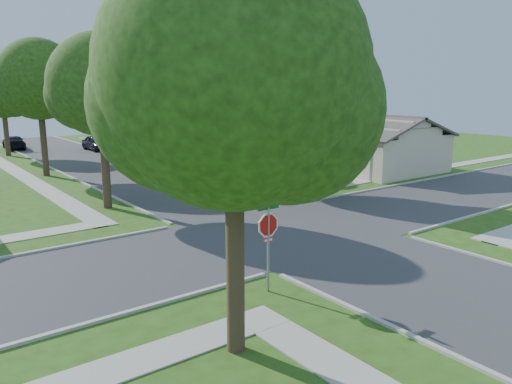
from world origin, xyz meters
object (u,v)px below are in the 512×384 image
object	(u,v)px
tree_w_mid	(39,83)
house_ne_near	(350,147)
tree_sw_corner	(236,88)
car_curb_west	(14,143)
car_driveway	(301,169)
car_curb_east	(97,143)
stop_sign_ne	(296,163)
tree_w_far	(3,95)
tree_e_mid	(163,86)
tree_e_near	(252,97)
house_ne_far	(226,131)
tree_w_near	(102,90)
tree_e_far	(105,89)
tree_ne_corner	(325,99)
stop_sign_sw	(268,229)

from	to	relation	value
tree_w_mid	house_ne_near	xyz separation A→B (m)	(20.63, -10.01, -4.97)
tree_sw_corner	car_curb_west	xyz separation A→B (m)	(4.24, 45.92, -5.59)
car_driveway	car_curb_east	bearing A→B (deg)	-1.58
stop_sign_ne	tree_w_far	size ratio (longest dim) A/B	0.37
tree_sw_corner	tree_e_mid	bearing A→B (deg)	66.47
tree_e_near	house_ne_far	size ratio (longest dim) A/B	0.61
tree_w_mid	car_curb_west	xyz separation A→B (m)	(1.44, 17.92, -5.82)
tree_e_near	car_curb_west	bearing A→B (deg)	104.88
tree_e_mid	car_curb_west	bearing A→B (deg)	113.94
car_driveway	car_curb_west	size ratio (longest dim) A/B	1.05
tree_w_near	tree_e_near	bearing A→B (deg)	-0.00
tree_sw_corner	house_ne_near	size ratio (longest dim) A/B	0.70
tree_w_mid	car_driveway	distance (m)	19.02
stop_sign_ne	tree_sw_corner	distance (m)	17.38
house_ne_near	tree_w_far	bearing A→B (deg)	131.90
tree_e_far	tree_sw_corner	distance (m)	42.77
tree_e_near	tree_ne_corner	xyz separation A→B (m)	(1.61, -4.80, -0.05)
car_driveway	tree_w_near	bearing A→B (deg)	74.32
tree_w_far	stop_sign_sw	bearing A→B (deg)	-90.07
tree_w_mid	car_curb_east	distance (m)	15.38
stop_sign_ne	house_ne_near	xyz separation A→B (m)	(11.29, 6.30, -0.51)
tree_ne_corner	stop_sign_ne	bearing A→B (deg)	163.45
tree_e_mid	car_curb_east	bearing A→B (deg)	97.44
house_ne_near	stop_sign_sw	bearing A→B (deg)	-142.82
tree_e_mid	house_ne_far	world-z (taller)	tree_e_mid
stop_sign_ne	tree_w_mid	xyz separation A→B (m)	(-9.34, 16.31, 4.46)
tree_sw_corner	car_curb_west	world-z (taller)	tree_sw_corner
tree_ne_corner	house_ne_far	xyz separation A→B (m)	(9.63, 24.79, -4.08)
tree_e_mid	tree_w_near	size ratio (longest dim) A/B	1.03
car_driveway	tree_sw_corner	bearing A→B (deg)	119.84
tree_ne_corner	car_curb_west	size ratio (longest dim) A/B	1.87
tree_e_near	car_driveway	size ratio (longest dim) A/B	1.70
tree_ne_corner	house_ne_near	xyz separation A→B (m)	(9.63, 6.79, -4.08)
tree_e_near	tree_e_mid	bearing A→B (deg)	89.97
tree_ne_corner	tree_e_far	bearing A→B (deg)	93.09
house_ne_far	car_curb_east	size ratio (longest dim) A/B	3.04
car_driveway	car_curb_east	distance (m)	24.85
tree_w_near	car_curb_west	bearing A→B (deg)	87.24
tree_sw_corner	house_ne_far	size ratio (longest dim) A/B	0.70
tree_e_mid	house_ne_near	size ratio (longest dim) A/B	0.68
house_ne_near	house_ne_far	xyz separation A→B (m)	(0.00, 18.00, 0.00)
tree_w_mid	tree_ne_corner	world-z (taller)	tree_w_mid
tree_w_mid	tree_ne_corner	xyz separation A→B (m)	(11.00, -16.80, -0.90)
stop_sign_ne	tree_e_mid	bearing A→B (deg)	89.80
stop_sign_ne	car_curb_west	bearing A→B (deg)	103.00
tree_e_near	tree_ne_corner	distance (m)	5.06
house_ne_near	car_curb_west	bearing A→B (deg)	124.49
tree_e_near	tree_w_far	size ratio (longest dim) A/B	1.03
tree_e_mid	tree_e_near	bearing A→B (deg)	-90.03
house_ne_far	car_driveway	xyz separation A→B (m)	(-7.29, -20.30, -0.71)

